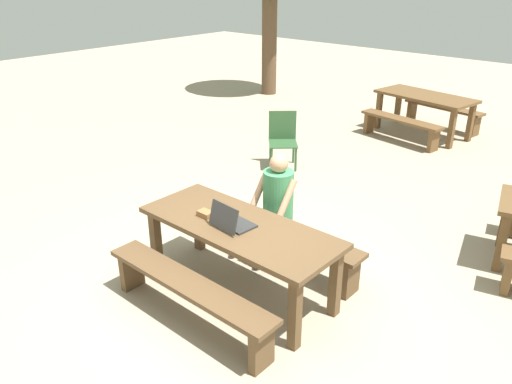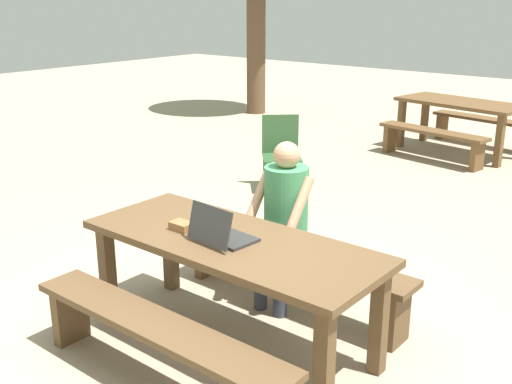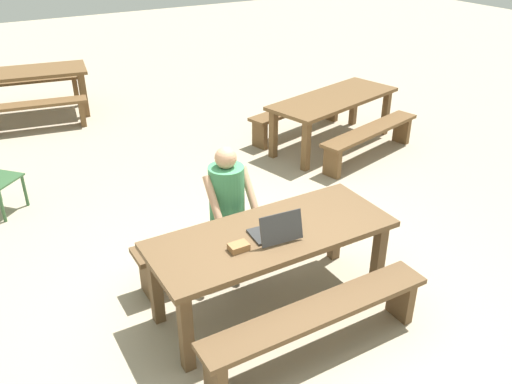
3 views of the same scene
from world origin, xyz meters
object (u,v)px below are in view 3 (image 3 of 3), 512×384
object	(u,v)px
laptop	(276,231)
person_seated	(229,202)
picnic_table_mid	(334,104)
picnic_table_rear	(29,78)
picnic_table_front	(272,243)
small_pouch	(239,247)

from	to	relation	value
laptop	person_seated	bearing A→B (deg)	-81.49
laptop	person_seated	world-z (taller)	person_seated
picnic_table_mid	laptop	bearing A→B (deg)	-148.74
laptop	picnic_table_rear	distance (m)	6.19
picnic_table_rear	laptop	bearing A→B (deg)	-72.69
laptop	picnic_table_mid	world-z (taller)	laptop
picnic_table_front	small_pouch	world-z (taller)	small_pouch
picnic_table_front	small_pouch	xyz separation A→B (m)	(-0.36, -0.09, 0.13)
small_pouch	person_seated	size ratio (longest dim) A/B	0.12
person_seated	picnic_table_rear	size ratio (longest dim) A/B	0.66
picnic_table_mid	picnic_table_rear	bearing A→B (deg)	121.30
small_pouch	person_seated	xyz separation A→B (m)	(0.29, 0.73, -0.04)
small_pouch	picnic_table_front	bearing A→B (deg)	14.81
laptop	small_pouch	distance (m)	0.34
picnic_table_front	small_pouch	distance (m)	0.39
small_pouch	person_seated	distance (m)	0.79
picnic_table_mid	person_seated	bearing A→B (deg)	-158.06
picnic_table_front	laptop	world-z (taller)	laptop
picnic_table_rear	picnic_table_front	bearing A→B (deg)	-72.41
person_seated	picnic_table_mid	distance (m)	3.34
laptop	picnic_table_rear	bearing A→B (deg)	-77.20
small_pouch	laptop	bearing A→B (deg)	1.27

